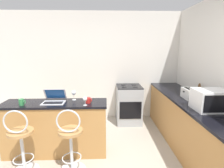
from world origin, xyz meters
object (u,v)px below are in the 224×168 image
at_px(bar_stool_near, 21,144).
at_px(toaster, 190,94).
at_px(wine_glass_tall, 85,99).
at_px(laptop, 54,99).
at_px(mug_green, 22,102).
at_px(wine_glass_short, 74,93).
at_px(stove_range, 129,104).
at_px(pepper_mill, 199,90).
at_px(mug_red, 88,100).
at_px(microwave, 211,100).
at_px(bar_stool_far, 71,143).

xyz_separation_m(bar_stool_near, toaster, (2.64, 0.66, 0.53)).
bearing_deg(wine_glass_tall, laptop, 160.37).
height_order(mug_green, wine_glass_short, wine_glass_short).
bearing_deg(wine_glass_tall, toaster, 9.63).
distance_m(stove_range, pepper_mill, 1.57).
bearing_deg(toaster, laptop, -177.12).
bearing_deg(pepper_mill, wine_glass_short, -175.31).
bearing_deg(mug_red, wine_glass_tall, -108.38).
relative_size(mug_green, pepper_mill, 0.43).
distance_m(laptop, pepper_mill, 2.58).
xyz_separation_m(bar_stool_near, laptop, (0.33, 0.54, 0.49)).
distance_m(laptop, mug_red, 0.57).
height_order(toaster, wine_glass_tall, toaster).
relative_size(mug_green, wine_glass_tall, 0.72).
bearing_deg(laptop, stove_range, 40.19).
height_order(stove_range, wine_glass_short, wine_glass_short).
bearing_deg(microwave, pepper_mill, 72.92).
bearing_deg(bar_stool_far, stove_range, 58.70).
xyz_separation_m(mug_green, pepper_mill, (3.02, 0.44, 0.06)).
height_order(bar_stool_far, mug_red, mug_red).
distance_m(laptop, mug_green, 0.48).
distance_m(bar_stool_far, wine_glass_tall, 0.66).
xyz_separation_m(stove_range, pepper_mill, (1.18, -0.88, 0.56)).
relative_size(bar_stool_near, wine_glass_short, 5.86).
height_order(laptop, toaster, laptop).
xyz_separation_m(laptop, wine_glass_short, (0.30, 0.11, 0.07)).
distance_m(microwave, toaster, 0.57).
bearing_deg(laptop, wine_glass_tall, -19.63).
relative_size(mug_red, wine_glass_short, 0.59).
relative_size(mug_red, pepper_mill, 0.42).
bearing_deg(bar_stool_near, mug_green, 107.63).
bearing_deg(wine_glass_short, bar_stool_near, -134.57).
xyz_separation_m(mug_red, pepper_mill, (2.00, 0.37, 0.06)).
distance_m(stove_range, wine_glass_tall, 1.70).
distance_m(bar_stool_far, stove_range, 2.00).
xyz_separation_m(bar_stool_far, mug_green, (-0.81, 0.39, 0.49)).
xyz_separation_m(bar_stool_near, stove_range, (1.72, 1.71, -0.01)).
height_order(mug_green, mug_red, mug_green).
bearing_deg(toaster, microwave, -87.24).
distance_m(bar_stool_far, mug_red, 0.70).
distance_m(microwave, stove_range, 1.97).
xyz_separation_m(bar_stool_far, microwave, (1.99, 0.09, 0.58)).
bearing_deg(stove_range, bar_stool_near, -135.17).
xyz_separation_m(microwave, wine_glass_short, (-2.03, 0.55, -0.03)).
height_order(bar_stool_far, toaster, toaster).
bearing_deg(stove_range, bar_stool_far, -121.30).
xyz_separation_m(bar_stool_far, stove_range, (1.04, 1.71, -0.01)).
relative_size(microwave, stove_range, 0.51).
height_order(toaster, mug_red, toaster).
bearing_deg(laptop, wine_glass_short, 19.28).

